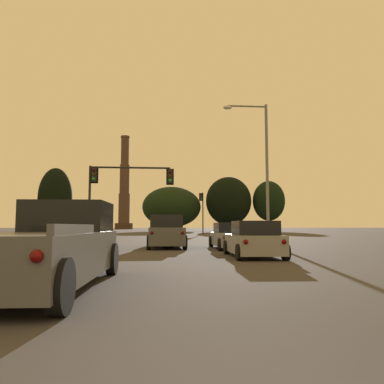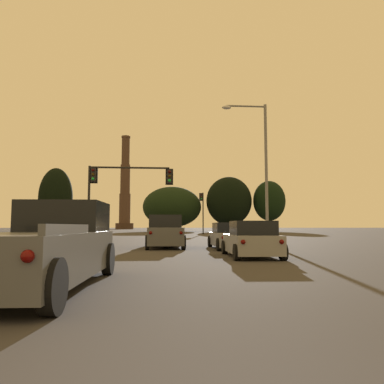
% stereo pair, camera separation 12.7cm
% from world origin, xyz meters
% --- Properties ---
extents(suv_center_lane_front, '(2.17, 4.93, 1.86)m').
position_xyz_m(suv_center_lane_front, '(-0.29, 20.11, 0.90)').
color(suv_center_lane_front, '#4C4F54').
rests_on(suv_center_lane_front, ground_plane).
extents(pickup_truck_left_lane_third, '(2.34, 5.56, 1.82)m').
position_xyz_m(pickup_truck_left_lane_third, '(-2.86, 6.35, 0.80)').
color(pickup_truck_left_lane_third, '#4C4F54').
rests_on(pickup_truck_left_lane_third, ground_plane).
extents(hatchback_right_lane_second, '(2.03, 4.15, 1.44)m').
position_xyz_m(hatchback_right_lane_second, '(3.11, 13.25, 0.66)').
color(hatchback_right_lane_second, gray).
rests_on(hatchback_right_lane_second, ground_plane).
extents(sedan_right_lane_front, '(2.04, 4.73, 1.43)m').
position_xyz_m(sedan_right_lane_front, '(3.27, 18.88, 0.67)').
color(sedan_right_lane_front, gray).
rests_on(sedan_right_lane_front, ground_plane).
extents(traffic_light_far_right, '(0.78, 0.50, 6.51)m').
position_xyz_m(traffic_light_far_right, '(5.89, 56.79, 4.25)').
color(traffic_light_far_right, black).
rests_on(traffic_light_far_right, ground_plane).
extents(traffic_light_overhead_left, '(6.44, 0.50, 5.72)m').
position_xyz_m(traffic_light_overhead_left, '(-3.72, 26.53, 4.42)').
color(traffic_light_overhead_left, black).
rests_on(traffic_light_overhead_left, ground_plane).
extents(street_lamp, '(3.14, 0.36, 9.69)m').
position_xyz_m(street_lamp, '(6.24, 23.34, 5.85)').
color(street_lamp, slate).
rests_on(street_lamp, ground_plane).
extents(smokestack, '(7.44, 7.44, 39.40)m').
position_xyz_m(smokestack, '(-15.86, 156.35, 15.44)').
color(smokestack, '#3C2B22').
rests_on(smokestack, ground_plane).
extents(treeline_far_right, '(13.98, 12.58, 10.70)m').
position_xyz_m(treeline_far_right, '(2.02, 88.05, 5.83)').
color(treeline_far_right, black).
rests_on(treeline_far_right, ground_plane).
extents(treeline_left_mid, '(10.77, 9.69, 12.94)m').
position_xyz_m(treeline_left_mid, '(15.46, 85.91, 7.17)').
color(treeline_left_mid, black).
rests_on(treeline_left_mid, ground_plane).
extents(treeline_far_left, '(7.59, 6.84, 11.94)m').
position_xyz_m(treeline_far_left, '(24.91, 84.85, 7.20)').
color(treeline_far_left, black).
rests_on(treeline_far_left, ground_plane).
extents(treeline_center_right, '(7.09, 6.38, 13.74)m').
position_xyz_m(treeline_center_right, '(-23.17, 80.42, 7.28)').
color(treeline_center_right, black).
rests_on(treeline_center_right, ground_plane).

